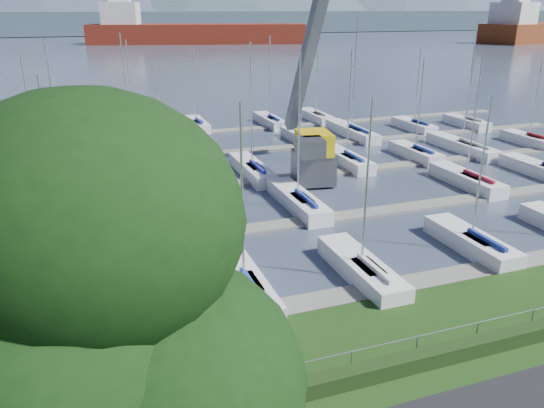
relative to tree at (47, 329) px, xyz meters
name	(u,v)px	position (x,y,z in m)	size (l,w,h in m)	color
water	(96,40)	(10.77, 266.57, -8.93)	(800.00, 540.00, 0.20)	#3F485C
hedge	(378,370)	(10.77, 6.17, -8.18)	(80.00, 0.70, 0.70)	#1D3312
fence	(375,346)	(10.77, 6.57, -7.33)	(0.04, 0.04, 80.00)	gray
foothill	(90,22)	(10.77, 336.57, -2.53)	(900.00, 80.00, 12.00)	#41525F
docks	(216,185)	(10.77, 32.57, -8.75)	(90.00, 41.60, 0.25)	gray
tree	(47,329)	(0.00, 0.00, 0.00)	(9.46, 6.47, 12.98)	black
crane	(314,115)	(19.10, 31.55, -3.20)	(4.72, 13.36, 22.35)	#54555B
cargo_ship_mid	(188,34)	(45.97, 221.73, -4.88)	(90.24, 39.65, 21.50)	maroon
cargo_ship_east	(538,32)	(194.38, 182.72, -4.70)	(76.84, 38.72, 21.50)	maroon
sailboat_fleet	(186,115)	(9.15, 35.32, -3.25)	(74.70, 48.87, 13.71)	maroon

